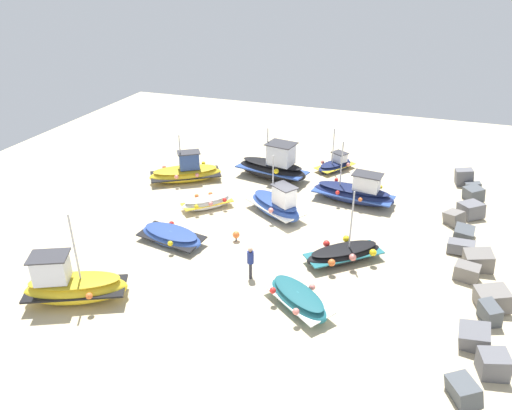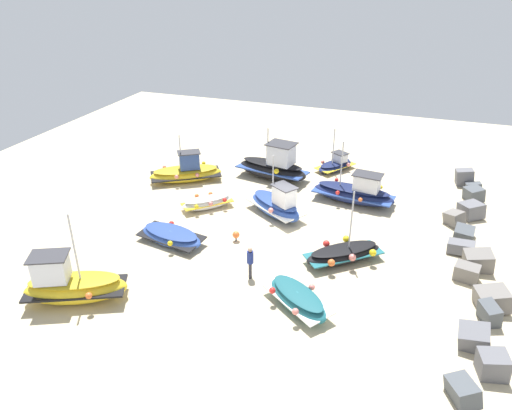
{
  "view_description": "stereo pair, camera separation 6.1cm",
  "coord_description": "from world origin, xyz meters",
  "px_view_note": "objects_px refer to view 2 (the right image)",
  "views": [
    {
      "loc": [
        23.27,
        6.25,
        13.51
      ],
      "look_at": [
        -0.24,
        -2.04,
        0.9
      ],
      "focal_mm": 33.71,
      "sensor_mm": 36.0,
      "label": 1
    },
    {
      "loc": [
        23.25,
        6.31,
        13.51
      ],
      "look_at": [
        -0.24,
        -2.04,
        0.9
      ],
      "focal_mm": 33.71,
      "sensor_mm": 36.0,
      "label": 2
    }
  ],
  "objects_px": {
    "fishing_boat_5": "(207,202)",
    "fishing_boat_9": "(336,164)",
    "fishing_boat_6": "(72,285)",
    "fishing_boat_8": "(344,254)",
    "fishing_boat_1": "(298,299)",
    "person_walking": "(250,260)",
    "fishing_boat_2": "(171,236)",
    "fishing_boat_0": "(274,167)",
    "fishing_boat_3": "(276,205)",
    "mooring_buoy_0": "(236,235)",
    "fishing_boat_7": "(355,192)",
    "fishing_boat_4": "(186,172)"
  },
  "relations": [
    {
      "from": "fishing_boat_2",
      "to": "person_walking",
      "type": "xyz_separation_m",
      "value": [
        1.59,
        5.11,
        0.56
      ]
    },
    {
      "from": "fishing_boat_2",
      "to": "mooring_buoy_0",
      "type": "bearing_deg",
      "value": 32.51
    },
    {
      "from": "fishing_boat_1",
      "to": "fishing_boat_4",
      "type": "bearing_deg",
      "value": -8.13
    },
    {
      "from": "fishing_boat_8",
      "to": "fishing_boat_9",
      "type": "bearing_deg",
      "value": -117.04
    },
    {
      "from": "fishing_boat_2",
      "to": "fishing_boat_5",
      "type": "relative_size",
      "value": 1.33
    },
    {
      "from": "fishing_boat_1",
      "to": "person_walking",
      "type": "relative_size",
      "value": 2.18
    },
    {
      "from": "fishing_boat_0",
      "to": "fishing_boat_1",
      "type": "distance_m",
      "value": 14.07
    },
    {
      "from": "fishing_boat_6",
      "to": "mooring_buoy_0",
      "type": "relative_size",
      "value": 8.24
    },
    {
      "from": "fishing_boat_2",
      "to": "person_walking",
      "type": "distance_m",
      "value": 5.38
    },
    {
      "from": "fishing_boat_5",
      "to": "person_walking",
      "type": "relative_size",
      "value": 1.81
    },
    {
      "from": "fishing_boat_4",
      "to": "fishing_boat_7",
      "type": "distance_m",
      "value": 11.49
    },
    {
      "from": "fishing_boat_2",
      "to": "fishing_boat_5",
      "type": "xyz_separation_m",
      "value": [
        -4.33,
        0.14,
        0.0
      ]
    },
    {
      "from": "fishing_boat_6",
      "to": "fishing_boat_7",
      "type": "relative_size",
      "value": 0.89
    },
    {
      "from": "fishing_boat_5",
      "to": "fishing_boat_9",
      "type": "height_order",
      "value": "fishing_boat_9"
    },
    {
      "from": "fishing_boat_4",
      "to": "fishing_boat_1",
      "type": "bearing_deg",
      "value": -77.52
    },
    {
      "from": "fishing_boat_8",
      "to": "fishing_boat_0",
      "type": "bearing_deg",
      "value": -93.41
    },
    {
      "from": "fishing_boat_8",
      "to": "fishing_boat_6",
      "type": "bearing_deg",
      "value": -6.32
    },
    {
      "from": "fishing_boat_0",
      "to": "fishing_boat_5",
      "type": "bearing_deg",
      "value": -103.21
    },
    {
      "from": "fishing_boat_1",
      "to": "fishing_boat_9",
      "type": "distance_m",
      "value": 16.17
    },
    {
      "from": "fishing_boat_8",
      "to": "mooring_buoy_0",
      "type": "height_order",
      "value": "fishing_boat_8"
    },
    {
      "from": "fishing_boat_2",
      "to": "fishing_boat_8",
      "type": "height_order",
      "value": "fishing_boat_8"
    },
    {
      "from": "fishing_boat_5",
      "to": "fishing_boat_2",
      "type": "bearing_deg",
      "value": 43.2
    },
    {
      "from": "fishing_boat_1",
      "to": "fishing_boat_3",
      "type": "distance_m",
      "value": 8.64
    },
    {
      "from": "fishing_boat_6",
      "to": "fishing_boat_9",
      "type": "bearing_deg",
      "value": -138.36
    },
    {
      "from": "fishing_boat_1",
      "to": "fishing_boat_3",
      "type": "height_order",
      "value": "fishing_boat_3"
    },
    {
      "from": "fishing_boat_0",
      "to": "fishing_boat_3",
      "type": "relative_size",
      "value": 1.26
    },
    {
      "from": "fishing_boat_6",
      "to": "fishing_boat_8",
      "type": "height_order",
      "value": "fishing_boat_6"
    },
    {
      "from": "fishing_boat_1",
      "to": "fishing_boat_7",
      "type": "distance_m",
      "value": 11.26
    },
    {
      "from": "fishing_boat_7",
      "to": "fishing_boat_8",
      "type": "bearing_deg",
      "value": -78.1
    },
    {
      "from": "fishing_boat_8",
      "to": "person_walking",
      "type": "height_order",
      "value": "fishing_boat_8"
    },
    {
      "from": "fishing_boat_2",
      "to": "fishing_boat_5",
      "type": "bearing_deg",
      "value": 98.43
    },
    {
      "from": "fishing_boat_0",
      "to": "fishing_boat_2",
      "type": "distance_m",
      "value": 10.36
    },
    {
      "from": "fishing_boat_7",
      "to": "mooring_buoy_0",
      "type": "bearing_deg",
      "value": -120.25
    },
    {
      "from": "fishing_boat_0",
      "to": "person_walking",
      "type": "bearing_deg",
      "value": -67.63
    },
    {
      "from": "fishing_boat_3",
      "to": "mooring_buoy_0",
      "type": "height_order",
      "value": "fishing_boat_3"
    },
    {
      "from": "fishing_boat_0",
      "to": "fishing_boat_7",
      "type": "xyz_separation_m",
      "value": [
        1.81,
        5.9,
        -0.23
      ]
    },
    {
      "from": "fishing_boat_0",
      "to": "fishing_boat_8",
      "type": "xyz_separation_m",
      "value": [
        8.72,
        6.47,
        -0.46
      ]
    },
    {
      "from": "fishing_boat_0",
      "to": "fishing_boat_4",
      "type": "bearing_deg",
      "value": -147.04
    },
    {
      "from": "fishing_boat_8",
      "to": "fishing_boat_1",
      "type": "bearing_deg",
      "value": 34.11
    },
    {
      "from": "fishing_boat_5",
      "to": "fishing_boat_7",
      "type": "height_order",
      "value": "fishing_boat_7"
    },
    {
      "from": "fishing_boat_0",
      "to": "fishing_boat_3",
      "type": "distance_m",
      "value": 5.43
    },
    {
      "from": "fishing_boat_6",
      "to": "person_walking",
      "type": "relative_size",
      "value": 2.84
    },
    {
      "from": "fishing_boat_1",
      "to": "fishing_boat_3",
      "type": "bearing_deg",
      "value": -29.88
    },
    {
      "from": "fishing_boat_6",
      "to": "fishing_boat_8",
      "type": "relative_size",
      "value": 1.18
    },
    {
      "from": "fishing_boat_5",
      "to": "fishing_boat_9",
      "type": "bearing_deg",
      "value": -170.37
    },
    {
      "from": "fishing_boat_1",
      "to": "fishing_boat_2",
      "type": "height_order",
      "value": "fishing_boat_1"
    },
    {
      "from": "person_walking",
      "to": "mooring_buoy_0",
      "type": "height_order",
      "value": "person_walking"
    },
    {
      "from": "fishing_boat_0",
      "to": "fishing_boat_6",
      "type": "relative_size",
      "value": 1.13
    },
    {
      "from": "fishing_boat_8",
      "to": "fishing_boat_3",
      "type": "bearing_deg",
      "value": -77.5
    },
    {
      "from": "fishing_boat_2",
      "to": "fishing_boat_3",
      "type": "relative_size",
      "value": 0.94
    }
  ]
}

